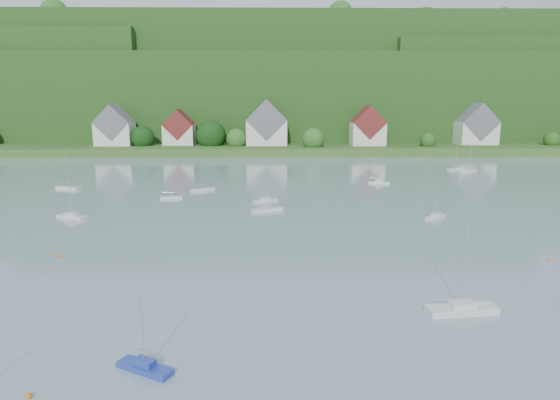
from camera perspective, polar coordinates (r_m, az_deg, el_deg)
name	(u,v)px	position (r m, az deg, el deg)	size (l,w,h in m)	color
far_shore_strip	(255,146)	(203.60, -2.97, 6.53)	(600.00, 60.00, 3.00)	#34541F
forested_ridge	(260,96)	(271.27, -2.41, 12.38)	(620.00, 181.22, 69.89)	#164115
village_building_0	(115,129)	(199.88, -19.26, 8.10)	(14.00, 10.40, 16.00)	silver
village_building_1	(179,130)	(195.54, -12.02, 8.21)	(12.00, 9.36, 14.00)	silver
village_building_2	(267,126)	(190.87, -1.61, 8.83)	(16.00, 11.44, 18.00)	silver
village_building_3	(368,129)	(192.62, 10.50, 8.42)	(13.00, 10.40, 15.50)	silver
village_building_4	(476,128)	(209.85, 22.54, 8.03)	(15.00, 10.40, 16.50)	silver
near_sailboat_1	(145,366)	(39.75, -15.96, -18.67)	(4.75, 3.34, 6.32)	#23389C
near_sailboat_4	(462,309)	(50.46, 21.02, -12.09)	(7.07, 2.69, 9.31)	silver
mooring_buoy_0	(29,398)	(39.82, -27.92, -20.26)	(0.46, 0.46, 0.46)	orange
mooring_buoy_2	(550,261)	(70.99, 29.72, -6.36)	(0.41, 0.41, 0.41)	orange
mooring_buoy_3	(59,257)	(69.54, -25.00, -6.25)	(0.49, 0.49, 0.49)	orange
far_sailboat_cluster	(262,184)	(116.54, -2.13, 1.99)	(197.02, 77.66, 8.53)	silver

